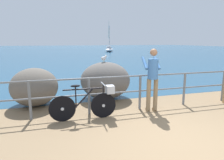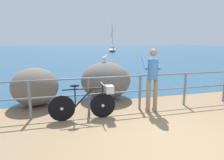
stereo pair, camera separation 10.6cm
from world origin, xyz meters
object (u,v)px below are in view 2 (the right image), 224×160
(person_at_railing, at_px, (152,77))
(seagull, at_px, (104,58))
(breakwater_boulder_left, at_px, (35,87))
(breakwater_boulder_main, at_px, (106,80))
(sailboat, at_px, (112,48))
(bicycle, at_px, (88,101))

(person_at_railing, height_order, seagull, person_at_railing)
(person_at_railing, relative_size, seagull, 6.05)
(breakwater_boulder_left, xyz_separation_m, seagull, (2.27, 0.21, 0.83))
(seagull, bearing_deg, breakwater_boulder_main, -105.65)
(breakwater_boulder_main, bearing_deg, seagull, 117.25)
(sailboat, bearing_deg, breakwater_boulder_left, -176.37)
(breakwater_boulder_left, distance_m, sailboat, 32.31)
(bicycle, bearing_deg, sailboat, 75.06)
(person_at_railing, bearing_deg, breakwater_boulder_main, 40.10)
(bicycle, distance_m, breakwater_boulder_left, 2.15)
(person_at_railing, distance_m, breakwater_boulder_left, 3.60)
(breakwater_boulder_left, bearing_deg, person_at_railing, -25.16)
(seagull, bearing_deg, person_at_railing, -103.76)
(breakwater_boulder_main, distance_m, sailboat, 31.48)
(bicycle, relative_size, person_at_railing, 0.96)
(person_at_railing, distance_m, sailboat, 32.87)
(person_at_railing, height_order, breakwater_boulder_left, person_at_railing)
(bicycle, distance_m, sailboat, 33.40)
(bicycle, distance_m, breakwater_boulder_main, 1.96)
(breakwater_boulder_left, height_order, seagull, seagull)
(person_at_railing, distance_m, breakwater_boulder_main, 1.95)
(seagull, height_order, sailboat, sailboat)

